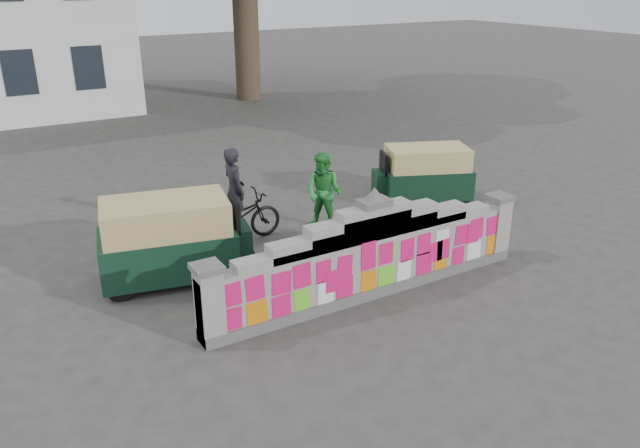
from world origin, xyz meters
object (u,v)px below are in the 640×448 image
object	(u,v)px
cyclist_rider	(235,202)
rickshaw_left	(172,239)
pedestrian	(324,192)
cyclist_bike	(236,218)
rickshaw_right	(424,173)

from	to	relation	value
cyclist_rider	rickshaw_left	size ratio (longest dim) A/B	0.62
pedestrian	rickshaw_left	distance (m)	3.70
cyclist_bike	pedestrian	world-z (taller)	pedestrian
cyclist_rider	rickshaw_left	xyz separation A→B (m)	(-1.71, -1.00, -0.09)
cyclist_rider	cyclist_bike	bearing A→B (deg)	-0.00
cyclist_rider	rickshaw_right	xyz separation A→B (m)	(5.07, -0.02, -0.19)
cyclist_bike	cyclist_rider	bearing A→B (deg)	-0.00
cyclist_bike	rickshaw_right	bearing A→B (deg)	-90.35
cyclist_bike	cyclist_rider	distance (m)	0.37
pedestrian	rickshaw_left	bearing A→B (deg)	-113.56
cyclist_bike	cyclist_rider	world-z (taller)	cyclist_rider
rickshaw_right	pedestrian	bearing A→B (deg)	29.67
pedestrian	rickshaw_left	size ratio (longest dim) A/B	0.60
cyclist_rider	rickshaw_right	distance (m)	5.07
rickshaw_left	rickshaw_right	xyz separation A→B (m)	(6.77, 0.98, -0.10)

